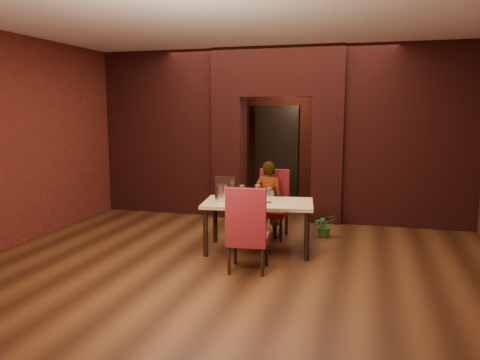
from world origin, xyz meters
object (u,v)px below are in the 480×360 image
(water_bottle, at_px, (232,189))
(potted_plant, at_px, (324,225))
(wine_glass_c, at_px, (269,195))
(person_seated, at_px, (268,200))
(wine_bucket, at_px, (221,193))
(wine_glass_b, at_px, (258,193))
(dining_table, at_px, (258,226))
(chair_far, at_px, (271,204))
(wine_glass_a, at_px, (242,193))
(chair_near, at_px, (248,228))

(water_bottle, height_order, potted_plant, water_bottle)
(wine_glass_c, xyz_separation_m, water_bottle, (-0.61, 0.20, 0.03))
(person_seated, bearing_deg, wine_bucket, 57.08)
(wine_glass_b, relative_size, wine_bucket, 0.97)
(person_seated, xyz_separation_m, potted_plant, (0.88, 0.29, -0.43))
(dining_table, relative_size, person_seated, 1.25)
(water_bottle, bearing_deg, chair_far, 52.10)
(wine_glass_a, height_order, wine_glass_c, wine_glass_a)
(wine_glass_c, distance_m, potted_plant, 1.42)
(chair_far, relative_size, wine_glass_b, 4.71)
(chair_near, distance_m, water_bottle, 1.21)
(potted_plant, bearing_deg, chair_far, -164.74)
(chair_near, relative_size, wine_glass_b, 4.79)
(dining_table, height_order, wine_glass_a, wine_glass_a)
(wine_glass_a, xyz_separation_m, wine_bucket, (-0.28, -0.12, 0.01))
(chair_near, xyz_separation_m, wine_glass_b, (-0.10, 0.92, 0.30))
(chair_far, bearing_deg, potted_plant, 18.19)
(wine_bucket, bearing_deg, wine_glass_a, 22.32)
(dining_table, xyz_separation_m, water_bottle, (-0.45, 0.19, 0.51))
(potted_plant, bearing_deg, water_bottle, -147.33)
(chair_far, bearing_deg, water_bottle, -124.97)
(chair_near, height_order, wine_glass_b, chair_near)
(dining_table, height_order, chair_near, chair_near)
(water_bottle, bearing_deg, wine_glass_a, -36.86)
(wine_glass_a, distance_m, wine_glass_b, 0.23)
(wine_glass_b, xyz_separation_m, potted_plant, (0.90, 0.97, -0.66))
(chair_near, xyz_separation_m, person_seated, (-0.08, 1.59, 0.07))
(wine_glass_b, distance_m, water_bottle, 0.44)
(person_seated, bearing_deg, water_bottle, 51.19)
(wine_glass_a, xyz_separation_m, water_bottle, (-0.20, 0.15, 0.03))
(chair_near, height_order, wine_bucket, chair_near)
(chair_far, distance_m, wine_glass_a, 0.87)
(person_seated, height_order, wine_glass_c, person_seated)
(chair_near, xyz_separation_m, wine_glass_a, (-0.33, 0.89, 0.29))
(wine_glass_b, bearing_deg, water_bottle, 164.30)
(chair_far, xyz_separation_m, wine_bucket, (-0.57, -0.88, 0.31))
(chair_near, height_order, potted_plant, chair_near)
(chair_far, relative_size, water_bottle, 3.89)
(chair_near, bearing_deg, wine_glass_c, -101.45)
(person_seated, bearing_deg, dining_table, 90.47)
(wine_glass_a, bearing_deg, wine_bucket, -157.68)
(wine_glass_b, xyz_separation_m, wine_bucket, (-0.51, -0.15, 0.00))
(chair_far, relative_size, person_seated, 0.87)
(wine_glass_b, xyz_separation_m, wine_glass_c, (0.19, -0.08, -0.01))
(wine_glass_c, bearing_deg, water_bottle, 162.21)
(chair_far, bearing_deg, person_seated, -118.21)
(dining_table, xyz_separation_m, person_seated, (-0.01, 0.74, 0.26))
(chair_near, height_order, person_seated, person_seated)
(person_seated, distance_m, wine_glass_c, 0.80)
(dining_table, distance_m, chair_far, 0.82)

